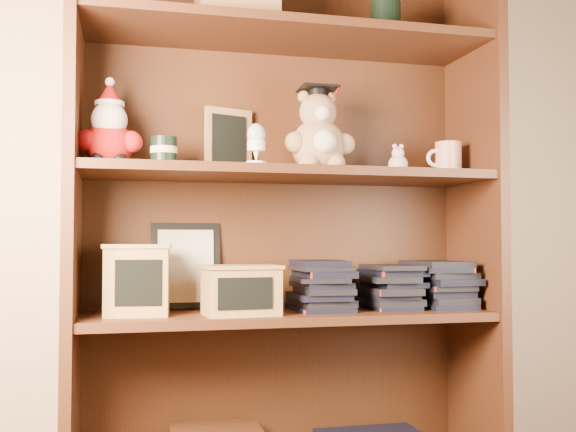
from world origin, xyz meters
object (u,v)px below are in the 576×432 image
grad_teddy_bear (319,138)px  bookcase (283,231)px  treats_box (138,279)px  teacher_mug (448,158)px

grad_teddy_bear → bookcase: bearing=147.5°
bookcase → treats_box: 0.44m
treats_box → teacher_mug: bearing=0.1°
teacher_mug → treats_box: (-0.91, -0.00, -0.35)m
bookcase → treats_box: bearing=-172.9°
teacher_mug → treats_box: bearing=-179.9°
bookcase → treats_box: (-0.41, -0.05, -0.13)m
grad_teddy_bear → treats_box: (-0.50, 0.01, -0.40)m
bookcase → grad_teddy_bear: bookcase is taller
grad_teddy_bear → treats_box: bearing=179.2°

